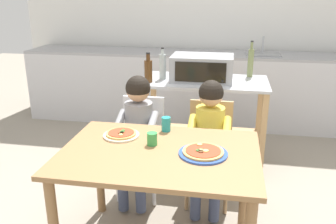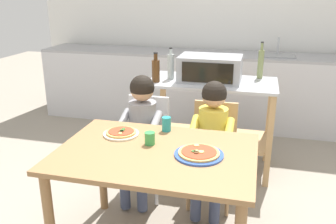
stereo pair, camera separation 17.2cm
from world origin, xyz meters
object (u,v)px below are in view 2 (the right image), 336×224
dining_table (156,166)px  child_in_yellow_shirt (212,132)px  toaster_oven (210,69)px  kitchen_island_cart (211,110)px  dining_chair_right (213,146)px  bottle_dark_olive_oil (261,63)px  pizza_plate_cream (121,133)px  child_in_grey_shirt (141,123)px  dining_chair_left (146,138)px  pizza_plate_blue_rimmed (199,154)px  drinking_cup_green (150,138)px  bottle_clear_vinegar (171,66)px  bottle_tall_green_wine (156,70)px  drinking_cup_teal (166,124)px

dining_table → child_in_yellow_shirt: 0.63m
dining_table → toaster_oven: bearing=83.7°
kitchen_island_cart → dining_chair_right: kitchen_island_cart is taller
bottle_dark_olive_oil → pizza_plate_cream: (-0.88, -1.32, -0.26)m
dining_chair_right → child_in_grey_shirt: bearing=-169.5°
dining_table → child_in_yellow_shirt: size_ratio=1.20×
dining_table → dining_chair_left: (-0.30, 0.71, -0.14)m
dining_table → pizza_plate_blue_rimmed: bearing=-0.2°
dining_table → child_in_grey_shirt: 0.66m
toaster_oven → drinking_cup_green: bearing=-99.7°
dining_chair_right → pizza_plate_blue_rimmed: dining_chair_right is taller
pizza_plate_blue_rimmed → bottle_clear_vinegar: bearing=111.0°
bottle_tall_green_wine → child_in_grey_shirt: bearing=-87.0°
bottle_clear_vinegar → drinking_cup_teal: bottle_clear_vinegar is taller
child_in_grey_shirt → pizza_plate_blue_rimmed: (0.56, -0.59, 0.08)m
kitchen_island_cart → child_in_grey_shirt: child_in_grey_shirt is taller
child_in_yellow_shirt → pizza_plate_blue_rimmed: size_ratio=3.43×
bottle_tall_green_wine → dining_table: (0.33, -1.13, -0.35)m
child_in_grey_shirt → bottle_clear_vinegar: bearing=83.8°
dining_chair_left → bottle_dark_olive_oil: bearing=42.2°
bottle_clear_vinegar → dining_chair_left: (-0.07, -0.56, -0.50)m
pizza_plate_cream → kitchen_island_cart: bearing=67.3°
bottle_tall_green_wine → pizza_plate_blue_rimmed: 1.30m
drinking_cup_teal → bottle_tall_green_wine: bearing=111.0°
dining_chair_left → child_in_grey_shirt: size_ratio=0.80×
dining_chair_left → drinking_cup_green: bearing=-69.6°
dining_chair_right → pizza_plate_cream: bearing=-137.8°
dining_table → child_in_grey_shirt: size_ratio=1.19×
drinking_cup_green → dining_table: bearing=-53.2°
pizza_plate_cream → drinking_cup_teal: size_ratio=2.41×
toaster_oven → child_in_yellow_shirt: (0.12, -0.71, -0.33)m
bottle_clear_vinegar → drinking_cup_teal: 0.99m
child_in_grey_shirt → pizza_plate_cream: child_in_grey_shirt is taller
dining_chair_left → kitchen_island_cart: bearing=51.4°
kitchen_island_cart → pizza_plate_cream: bearing=-112.7°
bottle_tall_green_wine → drinking_cup_green: size_ratio=3.31×
drinking_cup_teal → pizza_plate_cream: bearing=-152.7°
drinking_cup_green → bottle_tall_green_wine: bearing=104.1°
toaster_oven → bottle_dark_olive_oil: bearing=27.0°
toaster_oven → child_in_grey_shirt: toaster_oven is taller
child_in_yellow_shirt → bottle_dark_olive_oil: bearing=71.4°
toaster_oven → drinking_cup_teal: size_ratio=5.53×
dining_table → kitchen_island_cart: bearing=82.7°
dining_table → drinking_cup_teal: (-0.02, 0.33, 0.15)m
drinking_cup_green → drinking_cup_teal: size_ratio=0.81×
bottle_tall_green_wine → bottle_dark_olive_oil: bearing=22.7°
dining_chair_left → child_in_grey_shirt: 0.22m
bottle_dark_olive_oil → pizza_plate_blue_rimmed: size_ratio=1.16×
dining_chair_left → dining_chair_right: size_ratio=1.00×
bottle_clear_vinegar → bottle_dark_olive_oil: size_ratio=0.86×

